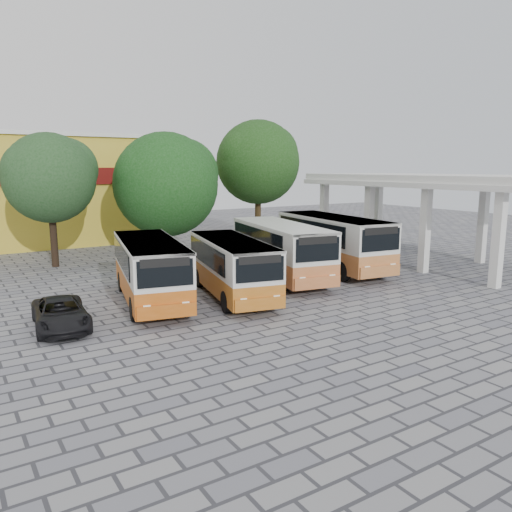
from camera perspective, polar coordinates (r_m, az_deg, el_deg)
ground at (r=22.86m, az=9.51°, el=-4.83°), size 90.00×90.00×0.00m
terminal_shelter at (r=32.53m, az=18.99°, el=7.94°), size 6.80×15.80×5.40m
bus_far_left at (r=22.07m, az=-12.00°, el=-1.22°), size 3.86×7.99×2.75m
bus_centre_left at (r=22.57m, az=-2.73°, el=-0.92°), size 3.75×7.68×2.63m
bus_centre_right at (r=26.16m, az=2.86°, el=0.98°), size 3.99×8.49×2.93m
bus_far_right at (r=28.81m, az=8.76°, el=1.89°), size 3.69×8.81×3.07m
tree_left at (r=31.55m, az=-22.45°, el=8.55°), size 5.46×5.20×7.83m
tree_middle at (r=33.47m, az=-10.14°, el=8.43°), size 7.13×6.79×8.11m
tree_right at (r=38.86m, az=0.31°, el=10.97°), size 6.71×6.39×9.40m
parked_car at (r=19.72m, az=-21.42°, el=-6.18°), size 2.20×4.11×1.10m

